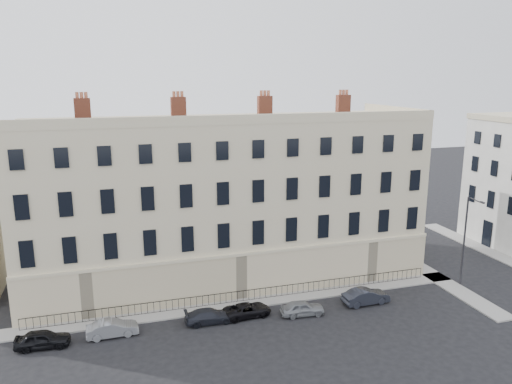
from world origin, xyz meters
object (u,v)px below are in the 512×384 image
car_c (209,316)px  car_e (302,308)px  car_b (112,328)px  car_a (43,339)px  car_f (366,296)px  car_d (248,310)px  streetlamp (466,237)px

car_c → car_e: car_e is taller
car_b → car_e: 14.73m
car_a → car_c: 12.05m
car_e → car_f: (5.90, 0.34, 0.06)m
car_d → streetlamp: 20.89m
car_a → car_e: car_a is taller
car_f → streetlamp: size_ratio=0.49×
car_a → car_d: size_ratio=0.98×
car_a → car_d: (15.19, 0.30, -0.11)m
car_b → streetlamp: (30.91, 0.21, 4.00)m
car_c → car_e: bearing=-95.7°
car_b → car_c: car_b is taller
streetlamp → car_f: bearing=-164.3°
streetlamp → car_d: bearing=-168.7°
car_d → car_f: (10.18, -0.75, 0.13)m
car_a → car_d: car_a is taller
car_f → car_c: bearing=85.3°
car_d → streetlamp: (20.49, 0.12, 4.08)m
car_d → car_e: 4.41m
car_a → car_e: 19.48m
car_a → car_b: bearing=-83.8°
car_c → car_d: (3.14, 0.16, -0.03)m
car_c → car_f: car_f is taller
car_d → car_f: 10.21m
car_c → car_f: (13.31, -0.59, 0.10)m
car_b → car_e: car_b is taller
car_a → streetlamp: (35.67, 0.42, 3.98)m
car_b → car_d: size_ratio=0.97×
car_c → car_a: bearing=92.1°
car_a → car_b: car_a is taller
car_c → streetlamp: streetlamp is taller
car_b → car_e: (14.70, -0.99, -0.01)m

